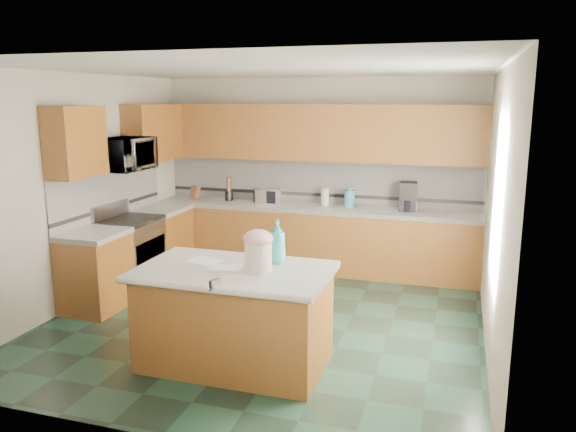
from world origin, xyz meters
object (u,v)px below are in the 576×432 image
(soap_bottle_island, at_px, (278,241))
(toaster_oven, at_px, (267,196))
(island_base, at_px, (235,320))
(coffee_maker, at_px, (408,197))
(knife_block, at_px, (195,192))
(treat_jar, at_px, (258,257))
(island_top, at_px, (234,271))

(soap_bottle_island, height_order, toaster_oven, soap_bottle_island)
(island_base, relative_size, coffee_maker, 4.21)
(toaster_oven, relative_size, coffee_maker, 0.96)
(toaster_oven, bearing_deg, knife_block, 156.34)
(treat_jar, xyz_separation_m, knife_block, (-2.15, 3.10, -0.03))
(treat_jar, distance_m, coffee_maker, 3.29)
(treat_jar, height_order, coffee_maker, coffee_maker)
(treat_jar, height_order, soap_bottle_island, soap_bottle_island)
(island_top, height_order, toaster_oven, toaster_oven)
(treat_jar, relative_size, toaster_oven, 0.68)
(island_base, bearing_deg, knife_block, 121.80)
(knife_block, relative_size, coffee_maker, 0.52)
(soap_bottle_island, distance_m, knife_block, 3.60)
(coffee_maker, bearing_deg, island_top, -115.22)
(treat_jar, bearing_deg, soap_bottle_island, 80.93)
(island_base, distance_m, treat_jar, 0.66)
(island_top, height_order, coffee_maker, coffee_maker)
(coffee_maker, bearing_deg, treat_jar, -111.42)
(treat_jar, bearing_deg, coffee_maker, 79.63)
(island_top, xyz_separation_m, knife_block, (-1.92, 3.10, 0.13))
(treat_jar, xyz_separation_m, soap_bottle_island, (0.08, 0.29, 0.08))
(knife_block, bearing_deg, coffee_maker, 18.70)
(island_base, relative_size, knife_block, 8.15)
(knife_block, bearing_deg, soap_bottle_island, -33.38)
(island_top, bearing_deg, island_base, 0.00)
(island_base, height_order, toaster_oven, toaster_oven)
(coffee_maker, bearing_deg, soap_bottle_island, -111.55)
(island_top, relative_size, soap_bottle_island, 4.27)
(soap_bottle_island, xyz_separation_m, knife_block, (-2.24, 2.82, -0.10))
(knife_block, distance_m, coffee_maker, 3.16)
(island_base, xyz_separation_m, treat_jar, (0.23, -0.00, 0.62))
(coffee_maker, bearing_deg, toaster_oven, 177.13)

